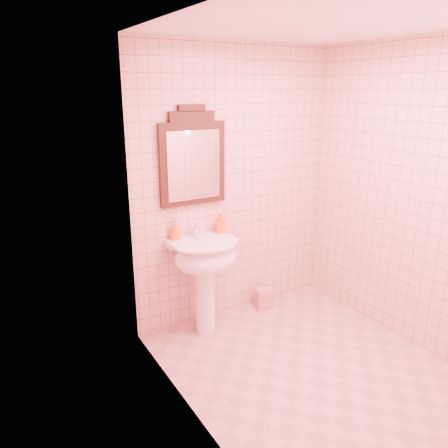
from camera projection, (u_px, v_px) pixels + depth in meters
floor at (306, 366)px, 3.47m from camera, size 2.20×2.20×0.00m
back_wall at (235, 186)px, 4.00m from camera, size 2.00×0.02×2.50m
pedestal_sink at (205, 263)px, 3.77m from camera, size 0.58×0.58×0.86m
faucet at (197, 231)px, 3.81m from camera, size 0.04×0.16×0.11m
mirror at (193, 159)px, 3.68m from camera, size 0.60×0.06×0.84m
toothbrush_cup at (176, 233)px, 3.76m from camera, size 0.09×0.09×0.20m
soap_dispenser at (220, 223)px, 3.92m from camera, size 0.10×0.10×0.18m
towel at (264, 299)px, 4.35m from camera, size 0.18×0.14×0.21m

